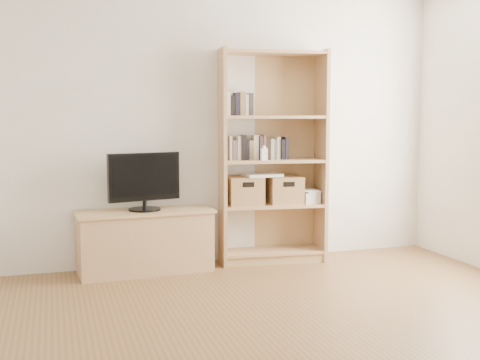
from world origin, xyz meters
name	(u,v)px	position (x,y,z in m)	size (l,w,h in m)	color
back_wall	(213,125)	(0.00, 2.50, 1.30)	(4.50, 0.02, 2.60)	silver
tv_stand	(145,243)	(-0.69, 2.28, 0.27)	(1.16, 0.43, 0.53)	tan
bookshelf	(273,157)	(0.53, 2.32, 1.00)	(1.00, 0.36, 2.00)	tan
television	(144,182)	(-0.69, 2.28, 0.81)	(0.65, 0.05, 0.51)	black
books_row_mid	(272,147)	(0.53, 2.34, 1.10)	(0.88, 0.17, 0.24)	black
books_row_upper	(249,105)	(0.31, 2.37, 1.48)	(0.36, 0.13, 0.19)	black
baby_monitor	(264,154)	(0.41, 2.22, 1.03)	(0.06, 0.04, 0.11)	white
basket_left	(245,191)	(0.26, 2.34, 0.69)	(0.32, 0.26, 0.26)	olive
basket_right	(285,190)	(0.65, 2.30, 0.68)	(0.31, 0.26, 0.26)	olive
laptop	(262,175)	(0.43, 2.32, 0.83)	(0.34, 0.24, 0.03)	white
magazine_stack	(307,197)	(0.87, 2.28, 0.61)	(0.16, 0.24, 0.11)	silver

